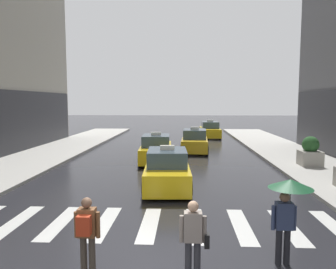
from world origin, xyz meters
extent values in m
cube|color=silver|center=(-4.05, 3.00, 0.00)|extent=(0.50, 2.80, 0.01)
cube|color=silver|center=(-2.70, 3.00, 0.00)|extent=(0.50, 2.80, 0.01)
cube|color=silver|center=(-1.35, 3.00, 0.00)|extent=(0.50, 2.80, 0.01)
cube|color=silver|center=(0.00, 3.00, 0.00)|extent=(0.50, 2.80, 0.01)
cube|color=silver|center=(1.35, 3.00, 0.00)|extent=(0.50, 2.80, 0.01)
cube|color=silver|center=(2.70, 3.00, 0.00)|extent=(0.50, 2.80, 0.01)
cube|color=silver|center=(4.05, 3.00, 0.00)|extent=(0.50, 2.80, 0.01)
cube|color=silver|center=(5.40, 3.00, 0.00)|extent=(0.50, 2.80, 0.01)
cube|color=yellow|center=(0.31, 7.23, 0.56)|extent=(2.02, 4.58, 0.84)
cube|color=#384C5B|center=(0.31, 7.13, 1.30)|extent=(1.70, 2.18, 0.64)
cube|color=silver|center=(0.31, 7.13, 1.71)|extent=(0.61, 0.27, 0.18)
cylinder|color=black|center=(-0.62, 8.53, 0.33)|extent=(0.25, 0.67, 0.66)
cylinder|color=black|center=(1.09, 8.62, 0.33)|extent=(0.25, 0.67, 0.66)
cylinder|color=black|center=(-0.48, 5.84, 0.33)|extent=(0.25, 0.67, 0.66)
cylinder|color=black|center=(1.23, 5.92, 0.33)|extent=(0.25, 0.67, 0.66)
cube|color=#F2EAB2|center=(-0.44, 9.46, 0.60)|extent=(0.20, 0.05, 0.14)
cube|color=#F2EAB2|center=(0.82, 9.53, 0.60)|extent=(0.20, 0.05, 0.14)
cube|color=yellow|center=(-0.67, 13.11, 0.56)|extent=(1.99, 4.57, 0.84)
cube|color=#384C5B|center=(-0.67, 13.01, 1.30)|extent=(1.69, 2.17, 0.64)
cube|color=silver|center=(-0.67, 13.01, 1.71)|extent=(0.61, 0.27, 0.18)
cylinder|color=black|center=(-1.59, 14.42, 0.33)|extent=(0.25, 0.67, 0.66)
cylinder|color=black|center=(0.12, 14.50, 0.33)|extent=(0.25, 0.67, 0.66)
cylinder|color=black|center=(-1.47, 11.73, 0.33)|extent=(0.25, 0.67, 0.66)
cylinder|color=black|center=(0.24, 11.80, 0.33)|extent=(0.25, 0.67, 0.66)
cube|color=#F2EAB2|center=(-1.40, 15.35, 0.60)|extent=(0.20, 0.05, 0.14)
cube|color=#F2EAB2|center=(-0.14, 15.41, 0.60)|extent=(0.20, 0.05, 0.14)
cube|color=gold|center=(1.79, 17.21, 0.56)|extent=(1.98, 4.57, 0.84)
cube|color=#384C5B|center=(1.79, 17.11, 1.30)|extent=(1.68, 2.16, 0.64)
cube|color=silver|center=(1.79, 17.11, 1.71)|extent=(0.61, 0.26, 0.18)
cylinder|color=black|center=(0.99, 18.60, 0.33)|extent=(0.25, 0.67, 0.66)
cylinder|color=black|center=(2.70, 18.53, 0.33)|extent=(0.25, 0.67, 0.66)
cylinder|color=black|center=(0.88, 15.90, 0.33)|extent=(0.25, 0.67, 0.66)
cylinder|color=black|center=(2.59, 15.83, 0.33)|extent=(0.25, 0.67, 0.66)
cube|color=#F2EAB2|center=(1.25, 19.51, 0.60)|extent=(0.20, 0.05, 0.14)
cube|color=#F2EAB2|center=(2.51, 19.46, 0.60)|extent=(0.20, 0.05, 0.14)
cube|color=yellow|center=(3.64, 26.44, 0.56)|extent=(1.90, 4.54, 0.84)
cube|color=#384C5B|center=(3.64, 26.34, 1.30)|extent=(1.65, 2.14, 0.64)
cube|color=silver|center=(3.64, 26.34, 1.71)|extent=(0.61, 0.25, 0.18)
cylinder|color=black|center=(2.75, 27.77, 0.33)|extent=(0.23, 0.66, 0.66)
cylinder|color=black|center=(4.46, 27.81, 0.33)|extent=(0.23, 0.66, 0.66)
cylinder|color=black|center=(2.81, 25.07, 0.33)|extent=(0.23, 0.66, 0.66)
cylinder|color=black|center=(4.52, 25.11, 0.33)|extent=(0.23, 0.66, 0.66)
cube|color=#F2EAB2|center=(2.95, 28.69, 0.60)|extent=(0.20, 0.04, 0.14)
cube|color=#F2EAB2|center=(4.21, 28.72, 0.60)|extent=(0.20, 0.04, 0.14)
cylinder|color=black|center=(3.13, 0.77, 0.41)|extent=(0.14, 0.14, 0.82)
cylinder|color=black|center=(3.31, 0.77, 0.41)|extent=(0.14, 0.14, 0.82)
cube|color=#2D3856|center=(3.22, 0.77, 1.12)|extent=(0.36, 0.24, 0.60)
sphere|color=brown|center=(3.22, 0.77, 1.54)|extent=(0.22, 0.22, 0.22)
cylinder|color=#2D3856|center=(2.99, 0.77, 1.07)|extent=(0.09, 0.09, 0.55)
cylinder|color=#2D3856|center=(3.45, 0.77, 1.07)|extent=(0.09, 0.09, 0.55)
cylinder|color=#4C4C4C|center=(3.34, 0.77, 1.42)|extent=(0.02, 0.02, 1.00)
cone|color=#19512D|center=(3.34, 0.77, 1.84)|extent=(0.96, 0.96, 0.20)
cylinder|color=#473D33|center=(-1.09, 0.16, 0.41)|extent=(0.14, 0.14, 0.82)
cylinder|color=#473D33|center=(-0.91, 0.16, 0.41)|extent=(0.14, 0.14, 0.82)
cube|color=brown|center=(-1.00, 0.16, 1.12)|extent=(0.36, 0.24, 0.60)
sphere|color=brown|center=(-1.00, 0.16, 1.54)|extent=(0.22, 0.22, 0.22)
cylinder|color=brown|center=(-1.23, 0.16, 1.07)|extent=(0.09, 0.09, 0.55)
cylinder|color=brown|center=(-0.77, 0.16, 1.07)|extent=(0.09, 0.09, 0.55)
cube|color=#B23319|center=(-1.00, -0.06, 1.14)|extent=(0.28, 0.18, 0.40)
cylinder|color=#333338|center=(1.11, 0.04, 0.41)|extent=(0.14, 0.14, 0.82)
cylinder|color=#333338|center=(1.29, 0.04, 0.41)|extent=(0.14, 0.14, 0.82)
cube|color=gray|center=(1.20, 0.04, 1.12)|extent=(0.36, 0.24, 0.60)
sphere|color=tan|center=(1.20, 0.04, 1.54)|extent=(0.22, 0.22, 0.22)
cylinder|color=gray|center=(0.97, 0.04, 1.07)|extent=(0.09, 0.09, 0.55)
cylinder|color=gray|center=(1.43, 0.04, 1.07)|extent=(0.09, 0.09, 0.55)
cube|color=black|center=(1.48, 0.04, 0.84)|extent=(0.10, 0.20, 0.28)
cube|color=#A8A399|center=(7.90, 11.54, 0.55)|extent=(1.10, 1.10, 0.80)
sphere|color=#285628|center=(7.90, 11.54, 1.30)|extent=(0.90, 0.90, 0.90)
camera|label=1|loc=(1.01, -6.25, 3.62)|focal=34.58mm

